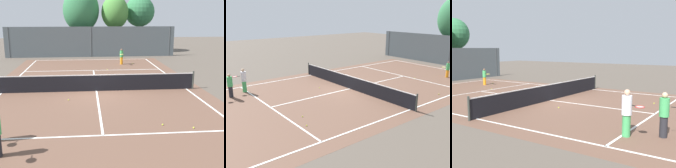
# 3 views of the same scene
# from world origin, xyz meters

# --- Properties ---
(ground_plane) EXTENTS (80.00, 80.00, 0.00)m
(ground_plane) POSITION_xyz_m (0.00, 0.00, 0.00)
(ground_plane) COLOR brown
(court_surface) EXTENTS (13.00, 25.00, 0.01)m
(court_surface) POSITION_xyz_m (0.00, 0.00, 0.00)
(court_surface) COLOR brown
(court_surface) RESTS_ON ground_plane
(tennis_net) EXTENTS (11.90, 0.10, 1.10)m
(tennis_net) POSITION_xyz_m (0.00, 0.00, 0.51)
(tennis_net) COLOR #333833
(tennis_net) RESTS_ON ground_plane
(perimeter_fence) EXTENTS (18.00, 0.12, 3.20)m
(perimeter_fence) POSITION_xyz_m (0.00, 14.00, 1.60)
(perimeter_fence) COLOR #515B60
(perimeter_fence) RESTS_ON ground_plane
(player_0) EXTENTS (0.41, 0.89, 1.43)m
(player_0) POSITION_xyz_m (2.64, 9.06, 0.74)
(player_0) COLOR orange
(player_0) RESTS_ON ground_plane
(player_1) EXTENTS (0.61, 0.94, 1.73)m
(player_1) POSITION_xyz_m (-4.12, -6.56, 0.89)
(player_1) COLOR #3FA559
(player_1) RESTS_ON ground_plane
(player_2) EXTENTS (0.43, 0.93, 1.64)m
(player_2) POSITION_xyz_m (-3.46, -7.71, 0.85)
(player_2) COLOR #232328
(player_2) RESTS_ON ground_plane
(tennis_ball_0) EXTENTS (0.07, 0.07, 0.07)m
(tennis_ball_0) POSITION_xyz_m (-1.55, -1.76, 0.03)
(tennis_ball_0) COLOR #CCE533
(tennis_ball_0) RESTS_ON ground_plane
(tennis_ball_3) EXTENTS (0.07, 0.07, 0.07)m
(tennis_ball_3) POSITION_xyz_m (3.65, -6.05, 0.03)
(tennis_ball_3) COLOR #CCE533
(tennis_ball_3) RESTS_ON ground_plane
(tennis_ball_4) EXTENTS (0.07, 0.07, 0.07)m
(tennis_ball_4) POSITION_xyz_m (2.50, -5.62, 0.03)
(tennis_ball_4) COLOR #CCE533
(tennis_ball_4) RESTS_ON ground_plane
(tennis_ball_6) EXTENTS (0.07, 0.07, 0.07)m
(tennis_ball_6) POSITION_xyz_m (4.94, 4.00, 0.03)
(tennis_ball_6) COLOR #CCE533
(tennis_ball_6) RESTS_ON ground_plane
(tennis_ball_8) EXTENTS (0.07, 0.07, 0.07)m
(tennis_ball_8) POSITION_xyz_m (4.78, 0.74, 0.03)
(tennis_ball_8) COLOR #CCE533
(tennis_ball_8) RESTS_ON ground_plane
(tennis_ball_9) EXTENTS (0.07, 0.07, 0.07)m
(tennis_ball_9) POSITION_xyz_m (1.13, 6.51, 0.03)
(tennis_ball_9) COLOR #CCE533
(tennis_ball_9) RESTS_ON ground_plane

